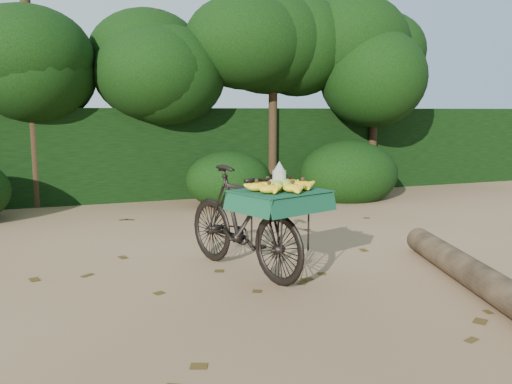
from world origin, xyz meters
name	(u,v)px	position (x,y,z in m)	size (l,w,h in m)	color
ground	(216,285)	(0.00, 0.00, 0.00)	(80.00, 80.00, 0.00)	#A88059
vendor_bicycle	(244,219)	(0.40, 0.30, 0.60)	(1.26, 2.02, 1.16)	black
fallen_log	(501,292)	(2.20, -1.50, 0.15)	(0.29, 0.29, 4.04)	brown
hedge_backdrop	(130,152)	(0.00, 6.30, 0.90)	(26.00, 1.80, 1.80)	black
tree_row	(98,97)	(-0.65, 5.50, 2.00)	(14.50, 2.00, 4.00)	black
bush_clumps	(175,185)	(0.50, 4.30, 0.45)	(8.80, 1.70, 0.90)	black
leaf_litter	(200,267)	(0.00, 0.65, 0.01)	(7.00, 7.30, 0.01)	#463312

